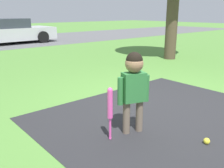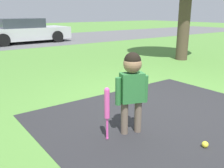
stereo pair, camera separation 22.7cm
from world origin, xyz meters
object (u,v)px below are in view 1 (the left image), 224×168
object	(u,v)px
child	(134,82)
parked_car	(7,32)
sports_ball	(207,141)
baseball_bat	(110,106)

from	to	relation	value
child	parked_car	distance (m)	10.62
child	parked_car	world-z (taller)	parked_car
sports_ball	parked_car	world-z (taller)	parked_car
baseball_bat	parked_car	bearing A→B (deg)	76.92
baseball_bat	sports_ball	size ratio (longest dim) A/B	8.75
child	sports_ball	xyz separation A→B (m)	(0.43, -0.77, -0.63)
sports_ball	baseball_bat	bearing A→B (deg)	133.49
parked_car	child	bearing A→B (deg)	-103.09
sports_ball	parked_car	bearing A→B (deg)	81.66
baseball_bat	sports_ball	bearing A→B (deg)	-46.51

